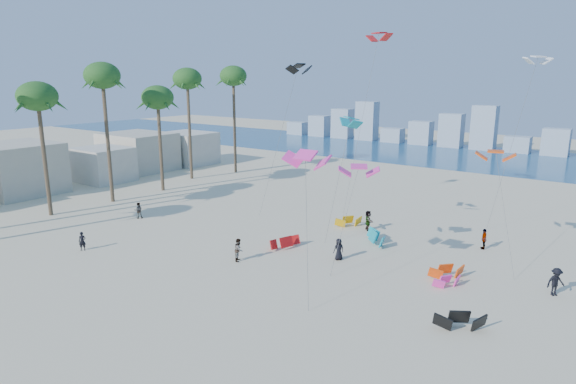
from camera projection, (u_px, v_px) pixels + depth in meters
The scene contains 10 objects.
ground at pixel (96, 305), 29.85m from camera, with size 220.00×220.00×0.00m, color beige.
ocean at pixel (459, 155), 86.53m from camera, with size 220.00×220.00×0.00m, color navy.
kitesurfer_near at pixel (82, 241), 39.11m from camera, with size 0.56×0.37×1.54m, color black.
kitesurfer_mid at pixel (239, 250), 36.88m from camera, with size 0.85×0.66×1.75m, color gray.
kitesurfers_far at pixel (401, 240), 39.10m from camera, with size 40.80×14.24×1.86m.
grounded_kites at pixel (378, 255), 37.02m from camera, with size 17.86×15.86×1.02m.
flying_kites at pixel (423, 114), 36.71m from camera, with size 37.74×27.07×18.27m.
palm_row at pixel (103, 88), 52.04m from camera, with size 7.39×44.80×15.25m.
beachfront_buildings at pixel (87, 161), 64.87m from camera, with size 11.50×43.00×6.00m.
distant_skyline at pixel (470, 133), 94.37m from camera, with size 85.00×3.00×8.40m.
Camera 1 is at (25.68, -15.25, 13.69)m, focal length 30.29 mm.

